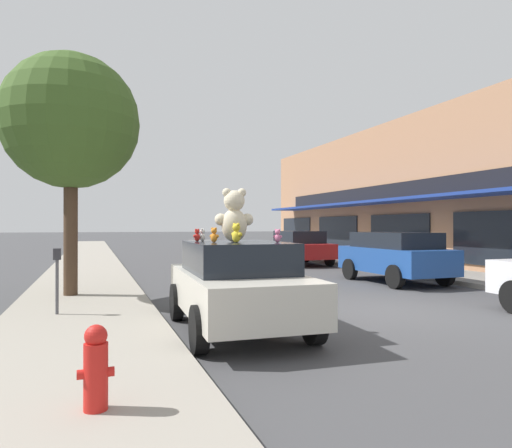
% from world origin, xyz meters
% --- Properties ---
extents(ground_plane, '(260.00, 260.00, 0.00)m').
position_xyz_m(ground_plane, '(0.00, 0.00, 0.00)').
color(ground_plane, '#424244').
extents(sidewalk_near, '(2.89, 90.00, 0.15)m').
position_xyz_m(sidewalk_near, '(-6.15, 0.00, 0.08)').
color(sidewalk_near, gray).
rests_on(sidewalk_near, ground_plane).
extents(storefront_row, '(14.57, 28.36, 6.93)m').
position_xyz_m(storefront_row, '(14.02, 9.39, 3.46)').
color(storefront_row, tan).
rests_on(storefront_row, ground_plane).
extents(plush_art_car, '(2.15, 4.12, 1.57)m').
position_xyz_m(plush_art_car, '(-3.54, -0.78, 0.84)').
color(plush_art_car, beige).
rests_on(plush_art_car, ground_plane).
extents(teddy_bear_giant, '(0.72, 0.48, 0.96)m').
position_xyz_m(teddy_bear_giant, '(-3.58, -0.73, 2.03)').
color(teddy_bear_giant, beige).
rests_on(teddy_bear_giant, plush_art_car).
extents(teddy_bear_white, '(0.15, 0.17, 0.24)m').
position_xyz_m(teddy_bear_white, '(-4.03, -0.19, 1.69)').
color(teddy_bear_white, white).
rests_on(teddy_bear_white, plush_art_car).
extents(teddy_bear_yellow, '(0.19, 0.25, 0.34)m').
position_xyz_m(teddy_bear_yellow, '(-3.64, -1.06, 1.73)').
color(teddy_bear_yellow, yellow).
rests_on(teddy_bear_yellow, plush_art_car).
extents(teddy_bear_orange, '(0.17, 0.19, 0.26)m').
position_xyz_m(teddy_bear_orange, '(-3.97, -0.82, 1.70)').
color(teddy_bear_orange, orange).
rests_on(teddy_bear_orange, plush_art_car).
extents(teddy_bear_pink, '(0.16, 0.16, 0.23)m').
position_xyz_m(teddy_bear_pink, '(-2.93, -1.17, 1.68)').
color(teddy_bear_pink, pink).
rests_on(teddy_bear_pink, plush_art_car).
extents(teddy_bear_red, '(0.17, 0.15, 0.23)m').
position_xyz_m(teddy_bear_red, '(-4.14, -0.22, 1.69)').
color(teddy_bear_red, red).
rests_on(teddy_bear_red, plush_art_car).
extents(parked_car_far_center, '(2.03, 4.03, 1.64)m').
position_xyz_m(parked_car_far_center, '(3.36, 4.02, 0.91)').
color(parked_car_far_center, '#1E4793').
rests_on(parked_car_far_center, ground_plane).
extents(parked_car_far_right, '(2.10, 4.04, 1.61)m').
position_xyz_m(parked_car_far_right, '(3.36, 11.34, 0.86)').
color(parked_car_far_right, maroon).
rests_on(parked_car_far_right, ground_plane).
extents(street_tree, '(3.32, 3.32, 5.95)m').
position_xyz_m(street_tree, '(-6.46, 3.63, 4.42)').
color(street_tree, '#473323').
rests_on(street_tree, sidewalk_near).
extents(fire_hydrant, '(0.33, 0.22, 0.79)m').
position_xyz_m(fire_hydrant, '(-5.92, -4.00, 0.55)').
color(fire_hydrant, red).
rests_on(fire_hydrant, sidewalk_near).
extents(parking_meter, '(0.14, 0.10, 1.27)m').
position_xyz_m(parking_meter, '(-6.59, 1.10, 0.96)').
color(parking_meter, '#4C4C51').
rests_on(parking_meter, sidewalk_near).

